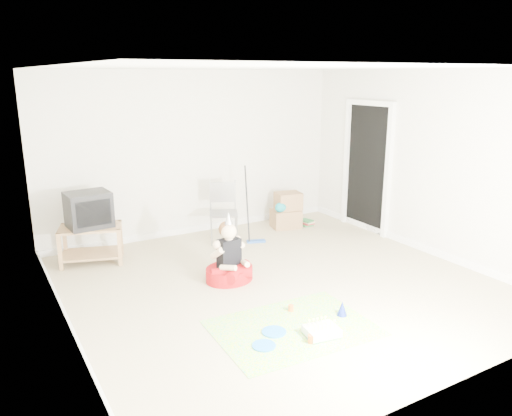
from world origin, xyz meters
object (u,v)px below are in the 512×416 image
cardboard_boxes (287,211)px  seated_woman (229,265)px  tv_stand (91,241)px  folding_chair (224,213)px  crt_tv (89,210)px  birthday_cake (322,332)px

cardboard_boxes → seated_woman: (-1.88, -1.52, -0.09)m
tv_stand → cardboard_boxes: 3.23m
folding_chair → crt_tv: bearing=175.9°
tv_stand → cardboard_boxes: cardboard_boxes is taller
crt_tv → folding_chair: crt_tv is taller
cardboard_boxes → tv_stand: bearing=180.0°
seated_woman → folding_chair: bearing=65.9°
crt_tv → seated_woman: 2.11m
crt_tv → folding_chair: (1.97, -0.14, -0.30)m
cardboard_boxes → seated_woman: seated_woman is taller
tv_stand → cardboard_boxes: bearing=-0.0°
birthday_cake → crt_tv: bearing=115.0°
tv_stand → folding_chair: 1.98m
tv_stand → birthday_cake: 3.57m
tv_stand → birthday_cake: tv_stand is taller
tv_stand → crt_tv: crt_tv is taller
cardboard_boxes → folding_chair: bearing=-173.7°
crt_tv → birthday_cake: 3.63m
folding_chair → cardboard_boxes: folding_chair is taller
cardboard_boxes → seated_woman: 2.42m
cardboard_boxes → seated_woman: bearing=-141.0°
tv_stand → folding_chair: bearing=-4.1°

